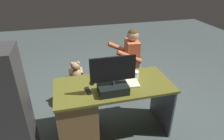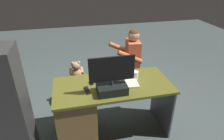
# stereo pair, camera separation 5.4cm
# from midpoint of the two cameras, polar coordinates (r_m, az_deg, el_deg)

# --- Properties ---
(ground_plane) EXTENTS (10.00, 10.00, 0.00)m
(ground_plane) POSITION_cam_midpoint_polar(r_m,az_deg,el_deg) (3.15, -2.13, -11.70)
(ground_plane) COLOR #434F4D
(desk) EXTENTS (1.41, 0.66, 0.74)m
(desk) POSITION_cam_midpoint_polar(r_m,az_deg,el_deg) (2.52, -8.36, -11.88)
(desk) COLOR brown
(desk) RESTS_ON ground_plane
(monitor) EXTENTS (0.50, 0.23, 0.43)m
(monitor) POSITION_cam_midpoint_polar(r_m,az_deg,el_deg) (2.16, -0.44, -3.47)
(monitor) COLOR black
(monitor) RESTS_ON desk
(keyboard) EXTENTS (0.42, 0.14, 0.02)m
(keyboard) POSITION_cam_midpoint_polar(r_m,az_deg,el_deg) (2.45, 0.01, -2.78)
(keyboard) COLOR black
(keyboard) RESTS_ON desk
(computer_mouse) EXTENTS (0.06, 0.10, 0.04)m
(computer_mouse) POSITION_cam_midpoint_polar(r_m,az_deg,el_deg) (2.40, -6.31, -3.51)
(computer_mouse) COLOR #21242A
(computer_mouse) RESTS_ON desk
(cup) EXTENTS (0.08, 0.08, 0.10)m
(cup) POSITION_cam_midpoint_polar(r_m,az_deg,el_deg) (2.48, 6.13, -1.43)
(cup) COLOR white
(cup) RESTS_ON desk
(tv_remote) EXTENTS (0.06, 0.15, 0.02)m
(tv_remote) POSITION_cam_midpoint_polar(r_m,az_deg,el_deg) (2.26, -7.57, -5.94)
(tv_remote) COLOR black
(tv_remote) RESTS_ON desk
(notebook_binder) EXTENTS (0.25, 0.32, 0.02)m
(notebook_binder) POSITION_cam_midpoint_polar(r_m,az_deg,el_deg) (2.42, 4.15, -3.26)
(notebook_binder) COLOR beige
(notebook_binder) RESTS_ON desk
(office_chair_teddy) EXTENTS (0.49, 0.49, 0.44)m
(office_chair_teddy) POSITION_cam_midpoint_polar(r_m,az_deg,el_deg) (3.23, -10.42, -5.30)
(office_chair_teddy) COLOR black
(office_chair_teddy) RESTS_ON ground_plane
(teddy_bear) EXTENTS (0.21, 0.22, 0.30)m
(teddy_bear) POSITION_cam_midpoint_polar(r_m,az_deg,el_deg) (3.09, -10.92, -0.38)
(teddy_bear) COLOR tan
(teddy_bear) RESTS_ON office_chair_teddy
(visitor_chair) EXTENTS (0.54, 0.54, 0.44)m
(visitor_chair) POSITION_cam_midpoint_polar(r_m,az_deg,el_deg) (3.49, 4.95, -2.49)
(visitor_chair) COLOR black
(visitor_chair) RESTS_ON ground_plane
(person) EXTENTS (0.53, 0.52, 1.14)m
(person) POSITION_cam_midpoint_polar(r_m,az_deg,el_deg) (3.27, 3.97, 3.59)
(person) COLOR #CA603B
(person) RESTS_ON ground_plane
(equipment_rack) EXTENTS (0.44, 0.36, 1.40)m
(equipment_rack) POSITION_cam_midpoint_polar(r_m,az_deg,el_deg) (2.26, -29.03, -11.57)
(equipment_rack) COLOR #353333
(equipment_rack) RESTS_ON ground_plane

